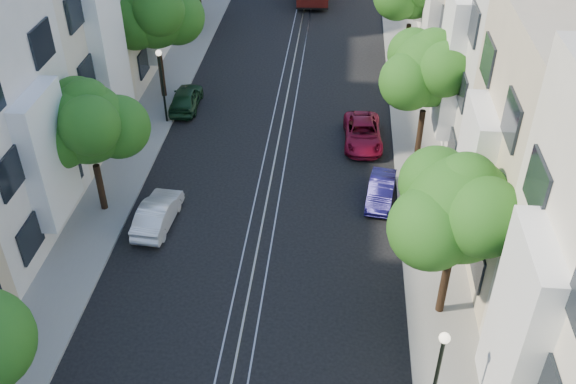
% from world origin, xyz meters
% --- Properties ---
extents(ground, '(200.00, 200.00, 0.00)m').
position_xyz_m(ground, '(0.00, 28.00, 0.00)').
color(ground, black).
rests_on(ground, ground).
extents(sidewalk_east, '(2.50, 80.00, 0.12)m').
position_xyz_m(sidewalk_east, '(7.25, 28.00, 0.06)').
color(sidewalk_east, gray).
rests_on(sidewalk_east, ground).
extents(sidewalk_west, '(2.50, 80.00, 0.12)m').
position_xyz_m(sidewalk_west, '(-7.25, 28.00, 0.06)').
color(sidewalk_west, gray).
rests_on(sidewalk_west, ground).
extents(rail_left, '(0.06, 80.00, 0.02)m').
position_xyz_m(rail_left, '(-0.55, 28.00, 0.01)').
color(rail_left, gray).
rests_on(rail_left, ground).
extents(rail_slot, '(0.06, 80.00, 0.02)m').
position_xyz_m(rail_slot, '(0.00, 28.00, 0.01)').
color(rail_slot, gray).
rests_on(rail_slot, ground).
extents(rail_right, '(0.06, 80.00, 0.02)m').
position_xyz_m(rail_right, '(0.55, 28.00, 0.01)').
color(rail_right, gray).
rests_on(rail_right, ground).
extents(lane_line, '(0.08, 80.00, 0.01)m').
position_xyz_m(lane_line, '(0.00, 28.00, 0.00)').
color(lane_line, tan).
rests_on(lane_line, ground).
extents(townhouses_east, '(7.75, 72.00, 12.00)m').
position_xyz_m(townhouses_east, '(11.87, 27.91, 5.18)').
color(townhouses_east, beige).
rests_on(townhouses_east, ground).
extents(tree_e_b, '(4.93, 4.08, 6.68)m').
position_xyz_m(tree_e_b, '(7.26, 8.98, 4.73)').
color(tree_e_b, black).
rests_on(tree_e_b, ground).
extents(tree_e_c, '(4.84, 3.99, 6.52)m').
position_xyz_m(tree_e_c, '(7.26, 19.98, 4.60)').
color(tree_e_c, black).
rests_on(tree_e_c, ground).
extents(tree_w_b, '(4.72, 3.87, 6.27)m').
position_xyz_m(tree_w_b, '(-7.14, 13.98, 4.40)').
color(tree_w_b, black).
rests_on(tree_w_b, ground).
extents(tree_w_c, '(5.13, 4.28, 7.09)m').
position_xyz_m(tree_w_c, '(-7.14, 24.98, 5.07)').
color(tree_w_c, black).
rests_on(tree_w_c, ground).
extents(lamp_east, '(0.32, 0.32, 4.16)m').
position_xyz_m(lamp_east, '(6.30, 4.00, 2.85)').
color(lamp_east, black).
rests_on(lamp_east, ground).
extents(lamp_west, '(0.32, 0.32, 4.16)m').
position_xyz_m(lamp_west, '(-6.30, 22.00, 2.85)').
color(lamp_west, black).
rests_on(lamp_west, ground).
extents(parked_car_e_mid, '(1.54, 3.34, 1.06)m').
position_xyz_m(parked_car_e_mid, '(5.21, 15.85, 0.53)').
color(parked_car_e_mid, '#100D43').
rests_on(parked_car_e_mid, ground).
extents(parked_car_e_far, '(2.09, 4.23, 1.15)m').
position_xyz_m(parked_car_e_far, '(4.40, 20.85, 0.58)').
color(parked_car_e_far, maroon).
rests_on(parked_car_e_far, ground).
extents(parked_car_w_mid, '(1.53, 3.72, 1.20)m').
position_xyz_m(parked_car_w_mid, '(-4.51, 13.20, 0.60)').
color(parked_car_w_mid, silver).
rests_on(parked_car_w_mid, ground).
extents(parked_car_w_far, '(1.57, 3.73, 1.26)m').
position_xyz_m(parked_car_w_far, '(-5.60, 23.79, 0.63)').
color(parked_car_w_far, '#15361D').
rests_on(parked_car_w_far, ground).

